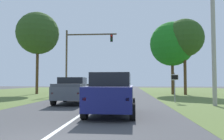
# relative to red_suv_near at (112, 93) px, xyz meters

# --- Properties ---
(ground_plane) EXTENTS (120.00, 120.00, 0.00)m
(ground_plane) POSITION_rel_red_suv_near_xyz_m (-1.51, 7.12, -1.06)
(ground_plane) COLOR #424244
(lane_centre_stripe) EXTENTS (0.16, 44.00, 0.01)m
(lane_centre_stripe) POSITION_rel_red_suv_near_xyz_m (-1.51, -3.88, -1.05)
(lane_centre_stripe) COLOR white
(lane_centre_stripe) RESTS_ON ground_plane
(red_suv_near) EXTENTS (2.36, 4.75, 2.02)m
(red_suv_near) POSITION_rel_red_suv_near_xyz_m (0.00, 0.00, 0.00)
(red_suv_near) COLOR navy
(red_suv_near) RESTS_ON ground_plane
(pickup_truck_lead) EXTENTS (2.38, 5.00, 1.92)m
(pickup_truck_lead) POSITION_rel_red_suv_near_xyz_m (-3.26, 5.29, -0.08)
(pickup_truck_lead) COLOR #4C515B
(pickup_truck_lead) RESTS_ON ground_plane
(traffic_light) EXTENTS (6.74, 0.40, 8.42)m
(traffic_light) POSITION_rel_red_suv_near_xyz_m (-5.75, 17.93, 4.40)
(traffic_light) COLOR brown
(traffic_light) RESTS_ON ground_plane
(keep_moving_sign) EXTENTS (0.60, 0.09, 2.31)m
(keep_moving_sign) POSITION_rel_red_suv_near_xyz_m (4.44, 7.09, 0.43)
(keep_moving_sign) COLOR gray
(keep_moving_sign) RESTS_ON ground_plane
(oak_tree_right) EXTENTS (5.71, 5.71, 9.37)m
(oak_tree_right) POSITION_rel_red_suv_near_xyz_m (6.45, 18.44, 5.45)
(oak_tree_right) COLOR #4C351E
(oak_tree_right) RESTS_ON ground_plane
(crossing_suv_far) EXTENTS (4.24, 2.14, 1.84)m
(crossing_suv_far) POSITION_rel_red_suv_near_xyz_m (-6.76, 21.31, -0.09)
(crossing_suv_far) COLOR black
(crossing_suv_far) RESTS_ON ground_plane
(utility_pole_right) EXTENTS (0.28, 0.28, 8.53)m
(utility_pole_right) POSITION_rel_red_suv_near_xyz_m (6.56, 4.56, 3.21)
(utility_pole_right) COLOR #9E998E
(utility_pole_right) RESTS_ON ground_plane
(extra_tree_1) EXTENTS (5.57, 5.57, 10.86)m
(extra_tree_1) POSITION_rel_red_suv_near_xyz_m (-11.26, 17.82, 6.99)
(extra_tree_1) COLOR #4C351E
(extra_tree_1) RESTS_ON ground_plane
(extra_tree_2) EXTENTS (4.77, 4.77, 9.47)m
(extra_tree_2) POSITION_rel_red_suv_near_xyz_m (7.80, 17.48, 6.00)
(extra_tree_2) COLOR #4C351E
(extra_tree_2) RESTS_ON ground_plane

